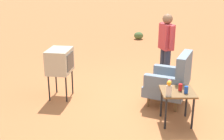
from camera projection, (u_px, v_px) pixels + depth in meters
ground_plane at (159, 100)px, 6.11m from camera, size 60.00×60.00×0.00m
armchair at (172, 81)px, 5.76m from camera, size 1.01×1.02×1.06m
side_table at (177, 95)px, 5.07m from camera, size 0.56×0.56×0.59m
tv_on_stand at (60, 61)px, 6.02m from camera, size 0.66×0.53×1.03m
person_standing at (166, 46)px, 6.61m from camera, size 0.55×0.31×1.64m
soda_can_blue at (186, 90)px, 4.93m from camera, size 0.07×0.07×0.12m
soda_can_red at (180, 87)px, 5.03m from camera, size 0.07×0.07×0.12m
flower_vase at (169, 87)px, 4.79m from camera, size 0.14×0.10×0.27m
shrub_near at (139, 36)px, 11.44m from camera, size 0.36×0.36×0.27m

